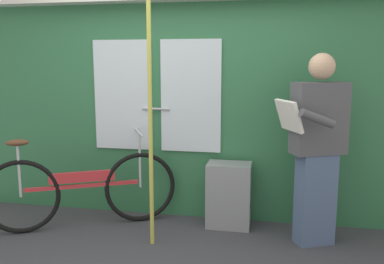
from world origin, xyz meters
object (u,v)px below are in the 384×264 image
object	(u,v)px
passenger_reading_newspaper	(317,146)
trash_bin_by_wall	(229,195)
handrail_pole	(150,123)
bicycle_near_door	(82,189)

from	to	relation	value
passenger_reading_newspaper	trash_bin_by_wall	size ratio (longest dim) A/B	2.64
passenger_reading_newspaper	trash_bin_by_wall	distance (m)	0.97
handrail_pole	passenger_reading_newspaper	bearing A→B (deg)	11.67
passenger_reading_newspaper	handrail_pole	size ratio (longest dim) A/B	0.77
bicycle_near_door	trash_bin_by_wall	xyz separation A→B (m)	(1.37, 0.30, -0.06)
passenger_reading_newspaper	handrail_pole	bearing A→B (deg)	-13.36
bicycle_near_door	passenger_reading_newspaper	bearing A→B (deg)	-25.52
bicycle_near_door	passenger_reading_newspaper	xyz separation A→B (m)	(2.13, 0.05, 0.49)
bicycle_near_door	passenger_reading_newspaper	distance (m)	2.19
trash_bin_by_wall	handrail_pole	bearing A→B (deg)	-139.33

